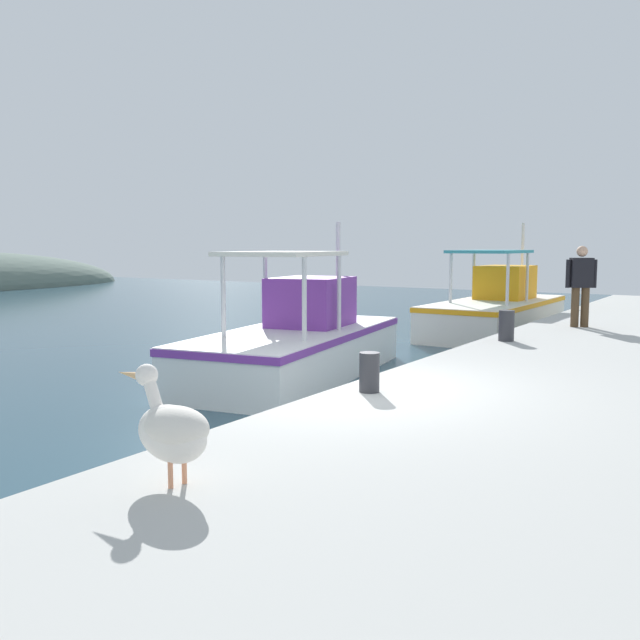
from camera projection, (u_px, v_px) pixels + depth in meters
fishing_boat_second at (298, 342)px, 12.92m from camera, size 6.17×3.20×2.95m
fishing_boat_third at (497, 310)px, 19.19m from camera, size 6.33×2.29×3.14m
pelican at (172, 428)px, 4.74m from camera, size 0.43×0.96×0.82m
fisherman_standing at (581, 282)px, 13.95m from camera, size 0.43×0.55×1.65m
mooring_bollard_second at (369, 372)px, 7.79m from camera, size 0.23×0.23×0.45m
mooring_bollard_third at (506, 326)px, 11.97m from camera, size 0.27×0.27×0.54m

